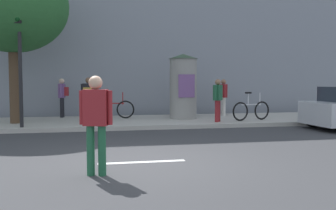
{
  "coord_description": "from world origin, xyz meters",
  "views": [
    {
      "loc": [
        -0.99,
        -7.63,
        1.67
      ],
      "look_at": [
        0.95,
        2.0,
        1.04
      ],
      "focal_mm": 40.45,
      "sensor_mm": 36.0,
      "label": 1
    }
  ],
  "objects_px": {
    "poster_column": "(183,86)",
    "bicycle_upright": "(112,109)",
    "pedestrian_in_light_jacket": "(88,96)",
    "pedestrian_tallest": "(62,94)",
    "bicycle_leaning": "(251,110)",
    "pedestrian_in_dark_shirt": "(218,97)",
    "traffic_light": "(19,42)",
    "pedestrian_with_bag": "(223,94)",
    "street_tree": "(12,6)",
    "pedestrian_with_backpack": "(96,117)"
  },
  "relations": [
    {
      "from": "traffic_light",
      "to": "pedestrian_in_dark_shirt",
      "type": "bearing_deg",
      "value": 3.69
    },
    {
      "from": "traffic_light",
      "to": "pedestrian_with_backpack",
      "type": "relative_size",
      "value": 2.31
    },
    {
      "from": "pedestrian_in_dark_shirt",
      "to": "pedestrian_with_bag",
      "type": "distance_m",
      "value": 2.4
    },
    {
      "from": "pedestrian_in_light_jacket",
      "to": "pedestrian_tallest",
      "type": "bearing_deg",
      "value": 117.69
    },
    {
      "from": "pedestrian_in_light_jacket",
      "to": "pedestrian_in_dark_shirt",
      "type": "xyz_separation_m",
      "value": [
        4.68,
        -0.87,
        -0.06
      ]
    },
    {
      "from": "poster_column",
      "to": "street_tree",
      "type": "relative_size",
      "value": 0.45
    },
    {
      "from": "bicycle_leaning",
      "to": "poster_column",
      "type": "bearing_deg",
      "value": 152.3
    },
    {
      "from": "poster_column",
      "to": "street_tree",
      "type": "xyz_separation_m",
      "value": [
        -6.32,
        -0.5,
        2.84
      ]
    },
    {
      "from": "poster_column",
      "to": "bicycle_leaning",
      "type": "height_order",
      "value": "poster_column"
    },
    {
      "from": "traffic_light",
      "to": "pedestrian_tallest",
      "type": "xyz_separation_m",
      "value": [
        1.06,
        3.36,
        -1.8
      ]
    },
    {
      "from": "pedestrian_in_light_jacket",
      "to": "bicycle_upright",
      "type": "bearing_deg",
      "value": 51.55
    },
    {
      "from": "pedestrian_with_backpack",
      "to": "bicycle_leaning",
      "type": "distance_m",
      "value": 9.08
    },
    {
      "from": "pedestrian_in_light_jacket",
      "to": "pedestrian_with_bag",
      "type": "relative_size",
      "value": 1.04
    },
    {
      "from": "street_tree",
      "to": "bicycle_leaning",
      "type": "xyz_separation_m",
      "value": [
        8.71,
        -0.75,
        -3.77
      ]
    },
    {
      "from": "pedestrian_tallest",
      "to": "pedestrian_in_light_jacket",
      "type": "height_order",
      "value": "pedestrian_in_light_jacket"
    },
    {
      "from": "pedestrian_in_light_jacket",
      "to": "bicycle_leaning",
      "type": "distance_m",
      "value": 6.18
    },
    {
      "from": "street_tree",
      "to": "bicycle_leaning",
      "type": "height_order",
      "value": "street_tree"
    },
    {
      "from": "street_tree",
      "to": "bicycle_upright",
      "type": "xyz_separation_m",
      "value": [
        3.51,
        1.02,
        -3.77
      ]
    },
    {
      "from": "street_tree",
      "to": "pedestrian_tallest",
      "type": "relative_size",
      "value": 3.61
    },
    {
      "from": "bicycle_upright",
      "to": "traffic_light",
      "type": "bearing_deg",
      "value": -141.07
    },
    {
      "from": "pedestrian_with_backpack",
      "to": "pedestrian_in_dark_shirt",
      "type": "distance_m",
      "value": 7.98
    },
    {
      "from": "pedestrian_with_bag",
      "to": "poster_column",
      "type": "bearing_deg",
      "value": -160.52
    },
    {
      "from": "traffic_light",
      "to": "street_tree",
      "type": "height_order",
      "value": "street_tree"
    },
    {
      "from": "street_tree",
      "to": "pedestrian_with_backpack",
      "type": "relative_size",
      "value": 3.31
    },
    {
      "from": "traffic_light",
      "to": "street_tree",
      "type": "distance_m",
      "value": 2.07
    },
    {
      "from": "pedestrian_in_light_jacket",
      "to": "bicycle_leaning",
      "type": "bearing_deg",
      "value": -5.7
    },
    {
      "from": "traffic_light",
      "to": "pedestrian_with_bag",
      "type": "bearing_deg",
      "value": 18.65
    },
    {
      "from": "poster_column",
      "to": "pedestrian_tallest",
      "type": "bearing_deg",
      "value": 163.72
    },
    {
      "from": "bicycle_upright",
      "to": "poster_column",
      "type": "bearing_deg",
      "value": -10.53
    },
    {
      "from": "pedestrian_tallest",
      "to": "pedestrian_in_dark_shirt",
      "type": "bearing_deg",
      "value": -26.86
    },
    {
      "from": "street_tree",
      "to": "traffic_light",
      "type": "bearing_deg",
      "value": -72.75
    },
    {
      "from": "traffic_light",
      "to": "street_tree",
      "type": "bearing_deg",
      "value": 107.25
    },
    {
      "from": "pedestrian_tallest",
      "to": "pedestrian_in_dark_shirt",
      "type": "distance_m",
      "value": 6.45
    },
    {
      "from": "pedestrian_in_dark_shirt",
      "to": "bicycle_leaning",
      "type": "bearing_deg",
      "value": 10.08
    },
    {
      "from": "traffic_light",
      "to": "pedestrian_tallest",
      "type": "distance_m",
      "value": 3.95
    },
    {
      "from": "pedestrian_tallest",
      "to": "bicycle_upright",
      "type": "relative_size",
      "value": 0.92
    },
    {
      "from": "traffic_light",
      "to": "bicycle_upright",
      "type": "xyz_separation_m",
      "value": [
        3.06,
        2.47,
        -2.37
      ]
    },
    {
      "from": "traffic_light",
      "to": "pedestrian_with_backpack",
      "type": "height_order",
      "value": "traffic_light"
    },
    {
      "from": "street_tree",
      "to": "pedestrian_in_light_jacket",
      "type": "distance_m",
      "value": 4.1
    },
    {
      "from": "poster_column",
      "to": "pedestrian_tallest",
      "type": "distance_m",
      "value": 5.02
    },
    {
      "from": "poster_column",
      "to": "bicycle_upright",
      "type": "bearing_deg",
      "value": 169.47
    },
    {
      "from": "bicycle_leaning",
      "to": "pedestrian_tallest",
      "type": "bearing_deg",
      "value": 159.73
    },
    {
      "from": "poster_column",
      "to": "bicycle_upright",
      "type": "height_order",
      "value": "poster_column"
    },
    {
      "from": "traffic_light",
      "to": "poster_column",
      "type": "bearing_deg",
      "value": 18.38
    },
    {
      "from": "pedestrian_in_dark_shirt",
      "to": "bicycle_leaning",
      "type": "height_order",
      "value": "pedestrian_in_dark_shirt"
    },
    {
      "from": "traffic_light",
      "to": "poster_column",
      "type": "relative_size",
      "value": 1.57
    },
    {
      "from": "bicycle_leaning",
      "to": "bicycle_upright",
      "type": "relative_size",
      "value": 0.97
    },
    {
      "from": "pedestrian_in_dark_shirt",
      "to": "bicycle_leaning",
      "type": "distance_m",
      "value": 1.56
    },
    {
      "from": "pedestrian_with_backpack",
      "to": "bicycle_upright",
      "type": "distance_m",
      "value": 8.68
    },
    {
      "from": "pedestrian_with_backpack",
      "to": "bicycle_leaning",
      "type": "xyz_separation_m",
      "value": [
        5.93,
        6.85,
        -0.5
      ]
    }
  ]
}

